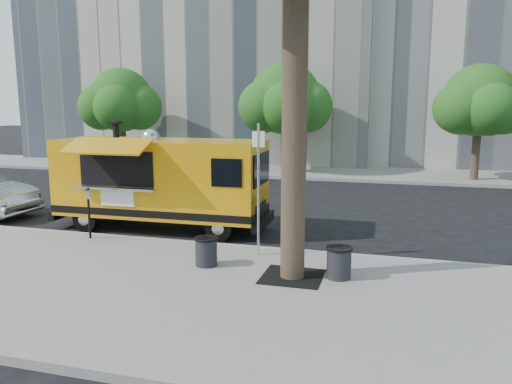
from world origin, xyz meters
TOP-DOWN VIEW (x-y plane):
  - ground at (0.00, 0.00)m, footprint 120.00×120.00m
  - sidewalk at (0.00, -4.00)m, footprint 60.00×6.00m
  - curb at (0.00, -0.93)m, footprint 60.00×0.14m
  - far_sidewalk at (0.00, 13.50)m, footprint 60.00×5.00m
  - tree_well at (2.60, -2.80)m, footprint 1.20×1.20m
  - far_tree_a at (-10.00, 12.30)m, footprint 3.42×3.42m
  - far_tree_b at (-1.00, 12.70)m, footprint 3.60×3.60m
  - far_tree_c at (8.00, 12.40)m, footprint 3.24×3.24m
  - sign_post at (1.55, -1.55)m, footprint 0.28×0.06m
  - parking_meter at (-3.00, -1.35)m, footprint 0.11×0.11m
  - food_truck at (-1.96, 0.57)m, footprint 6.24×2.91m
  - trash_bin_left at (0.68, -2.58)m, footprint 0.51×0.51m
  - trash_bin_right at (3.50, -2.62)m, footprint 0.53×0.53m

SIDE VIEW (x-z plane):
  - ground at x=0.00m, z-range 0.00..0.00m
  - sidewalk at x=0.00m, z-range 0.00..0.15m
  - curb at x=0.00m, z-range -0.01..0.15m
  - far_sidewalk at x=0.00m, z-range 0.00..0.15m
  - tree_well at x=2.60m, z-range 0.14..0.17m
  - trash_bin_left at x=0.68m, z-range 0.17..0.78m
  - trash_bin_right at x=3.50m, z-range 0.17..0.80m
  - parking_meter at x=-3.00m, z-range 0.31..1.65m
  - food_truck at x=-1.96m, z-range -0.09..2.96m
  - sign_post at x=1.55m, z-range 0.35..3.35m
  - far_tree_c at x=8.00m, z-range 1.11..6.32m
  - far_tree_a at x=-10.00m, z-range 1.10..6.45m
  - far_tree_b at x=-1.00m, z-range 1.08..6.58m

